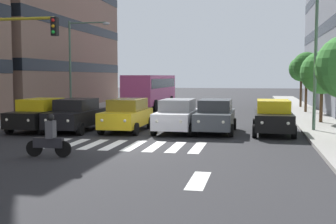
{
  "coord_description": "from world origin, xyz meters",
  "views": [
    {
      "loc": [
        -5.43,
        17.3,
        2.92
      ],
      "look_at": [
        -1.23,
        -3.38,
        1.16
      ],
      "focal_mm": 46.05,
      "sensor_mm": 36.0,
      "label": 1
    }
  ],
  "objects": [
    {
      "name": "street_tree_3",
      "position": [
        -9.47,
        -23.31,
        3.55
      ],
      "size": [
        2.24,
        2.24,
        4.54
      ],
      "color": "#513823",
      "rests_on": "sidewalk_left"
    },
    {
      "name": "bus_behind_traffic",
      "position": [
        3.89,
        -20.71,
        1.86
      ],
      "size": [
        2.78,
        10.5,
        3.0
      ],
      "color": "#DB5193",
      "rests_on": "ground_plane"
    },
    {
      "name": "car_1",
      "position": [
        -3.42,
        -4.85,
        0.89
      ],
      "size": [
        2.02,
        4.44,
        1.72
      ],
      "color": "#474C51",
      "rests_on": "ground_plane"
    },
    {
      "name": "building_right_block_0",
      "position": [
        14.89,
        -20.87,
        9.41
      ],
      "size": [
        8.72,
        21.3,
        18.82
      ],
      "color": "#846656",
      "rests_on": "ground_plane"
    },
    {
      "name": "car_4",
      "position": [
        3.89,
        -3.97,
        0.89
      ],
      "size": [
        2.02,
        4.44,
        1.72
      ],
      "color": "black",
      "rests_on": "ground_plane"
    },
    {
      "name": "car_2",
      "position": [
        -1.46,
        -4.64,
        0.89
      ],
      "size": [
        2.02,
        4.44,
        1.72
      ],
      "color": "silver",
      "rests_on": "ground_plane"
    },
    {
      "name": "street_lamp_left",
      "position": [
        -7.82,
        -5.83,
        4.75
      ],
      "size": [
        3.52,
        0.28,
        7.44
      ],
      "color": "#4C6B56",
      "rests_on": "sidewalk_left"
    },
    {
      "name": "lane_arrow_0",
      "position": [
        -3.9,
        5.5,
        0.0
      ],
      "size": [
        0.5,
        2.2,
        0.01
      ],
      "primitive_type": "cube",
      "color": "silver",
      "rests_on": "ground_plane"
    },
    {
      "name": "car_5",
      "position": [
        5.85,
        -3.79,
        0.89
      ],
      "size": [
        2.02,
        4.44,
        1.72
      ],
      "color": "black",
      "rests_on": "ground_plane"
    },
    {
      "name": "ground_plane",
      "position": [
        0.0,
        0.0,
        0.0
      ],
      "size": [
        180.0,
        180.0,
        0.0
      ],
      "primitive_type": "plane",
      "color": "#262628"
    },
    {
      "name": "street_lamp_right",
      "position": [
        7.85,
        -13.42,
        4.43
      ],
      "size": [
        3.27,
        0.28,
        6.9
      ],
      "color": "#4C6B56",
      "rests_on": "sidewalk_right"
    },
    {
      "name": "street_tree_2",
      "position": [
        -9.29,
        -17.63,
        3.71
      ],
      "size": [
        2.12,
        2.12,
        4.65
      ],
      "color": "#513823",
      "rests_on": "sidewalk_left"
    },
    {
      "name": "car_0",
      "position": [
        -6.33,
        -4.91,
        0.89
      ],
      "size": [
        2.02,
        4.44,
        1.72
      ],
      "color": "black",
      "rests_on": "ground_plane"
    },
    {
      "name": "motorcycle_with_rider",
      "position": [
        1.86,
        3.04,
        0.65
      ],
      "size": [
        1.7,
        0.37,
        1.57
      ],
      "color": "black",
      "rests_on": "ground_plane"
    },
    {
      "name": "car_3",
      "position": [
        1.23,
        -4.51,
        0.89
      ],
      "size": [
        2.02,
        4.44,
        1.72
      ],
      "color": "gold",
      "rests_on": "ground_plane"
    },
    {
      "name": "crosswalk_markings",
      "position": [
        0.0,
        0.0,
        0.0
      ],
      "size": [
        6.75,
        2.8,
        0.01
      ],
      "color": "silver",
      "rests_on": "ground_plane"
    },
    {
      "name": "street_tree_1",
      "position": [
        -9.33,
        -9.88,
        3.13
      ],
      "size": [
        2.58,
        2.58,
        4.27
      ],
      "color": "#513823",
      "rests_on": "sidewalk_left"
    }
  ]
}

